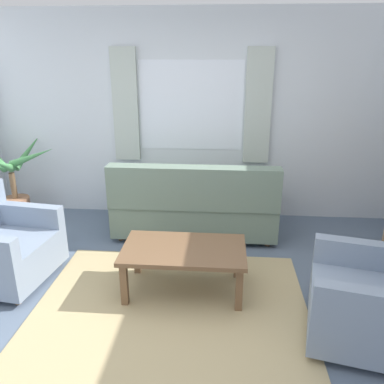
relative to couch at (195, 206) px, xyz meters
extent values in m
plane|color=slate|center=(-0.10, -1.53, -0.37)|extent=(6.24, 6.24, 0.00)
cube|color=silver|center=(-0.10, 0.73, 0.93)|extent=(5.32, 0.12, 2.60)
cube|color=white|center=(-0.10, 0.67, 1.08)|extent=(1.30, 0.01, 1.10)
cube|color=#B2BCB2|center=(-0.93, 0.64, 1.08)|extent=(0.32, 0.06, 1.40)
cube|color=#B2BCB2|center=(0.73, 0.64, 1.08)|extent=(0.32, 0.06, 1.40)
cube|color=tan|center=(-0.10, -1.53, -0.36)|extent=(2.34, 2.00, 0.01)
cube|color=slate|center=(0.00, 0.07, -0.12)|extent=(1.90, 0.80, 0.38)
cube|color=slate|center=(0.00, -0.25, 0.31)|extent=(1.90, 0.20, 0.48)
cube|color=slate|center=(0.87, 0.07, 0.19)|extent=(0.16, 0.80, 0.24)
cube|color=slate|center=(-0.87, 0.07, 0.19)|extent=(0.16, 0.80, 0.24)
cylinder|color=brown|center=(0.85, 0.37, -0.34)|extent=(0.06, 0.06, 0.06)
cylinder|color=brown|center=(-0.85, 0.37, -0.34)|extent=(0.06, 0.06, 0.06)
cylinder|color=brown|center=(0.85, -0.23, -0.34)|extent=(0.06, 0.06, 0.06)
cylinder|color=brown|center=(-0.85, -0.23, -0.34)|extent=(0.06, 0.06, 0.06)
cube|color=gray|center=(-1.72, -1.14, -0.13)|extent=(0.90, 0.94, 0.36)
cube|color=gray|center=(-1.67, -0.78, 0.16)|extent=(0.81, 0.22, 0.22)
cylinder|color=brown|center=(-1.44, -1.52, -0.34)|extent=(0.05, 0.05, 0.06)
cylinder|color=brown|center=(-1.35, -0.84, -0.34)|extent=(0.05, 0.05, 0.06)
cylinder|color=brown|center=(-1.99, -0.76, -0.34)|extent=(0.05, 0.05, 0.06)
cube|color=gray|center=(1.42, -1.70, -0.13)|extent=(0.97, 1.00, 0.36)
cube|color=gray|center=(1.49, -1.35, 0.16)|extent=(0.81, 0.29, 0.22)
cube|color=gray|center=(1.34, -2.06, 0.16)|extent=(0.81, 0.29, 0.22)
cylinder|color=brown|center=(1.18, -1.30, -0.34)|extent=(0.05, 0.05, 0.06)
cylinder|color=brown|center=(1.03, -1.97, -0.34)|extent=(0.05, 0.05, 0.06)
cube|color=brown|center=(-0.01, -1.19, 0.05)|extent=(1.10, 0.64, 0.04)
cube|color=brown|center=(-0.50, -1.45, -0.17)|extent=(0.06, 0.06, 0.40)
cube|color=brown|center=(0.48, -1.45, -0.17)|extent=(0.06, 0.06, 0.40)
cube|color=brown|center=(-0.50, -0.93, -0.17)|extent=(0.06, 0.06, 0.40)
cube|color=brown|center=(0.48, -0.93, -0.17)|extent=(0.06, 0.06, 0.40)
cylinder|color=#9E6B4C|center=(-2.32, 0.20, -0.21)|extent=(0.34, 0.34, 0.32)
cylinder|color=brown|center=(-2.32, 0.20, 0.12)|extent=(0.07, 0.07, 0.34)
cone|color=#47894C|center=(-2.01, 0.17, 0.51)|extent=(0.63, 0.17, 0.33)
cone|color=#47894C|center=(-2.21, 0.48, 0.50)|extent=(0.25, 0.55, 0.44)
cone|color=#47894C|center=(-2.27, -0.05, 0.46)|extent=(0.17, 0.49, 0.32)
camera|label=1|loc=(0.31, -4.26, 1.71)|focal=36.34mm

